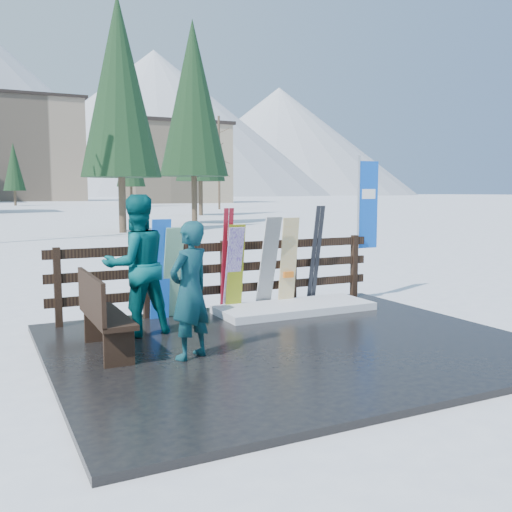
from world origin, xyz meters
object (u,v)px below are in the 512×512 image
snowboard_2 (235,268)px  snowboard_4 (268,263)px  rental_flag (366,210)px  person_back (136,265)px  person_front (190,290)px  snowboard_3 (233,270)px  bench (101,312)px  snowboard_5 (288,262)px  snowboard_1 (173,273)px  snowboard_0 (160,270)px

snowboard_2 → snowboard_4: bearing=0.0°
snowboard_4 → rental_flag: rental_flag is taller
person_back → snowboard_4: bearing=-171.7°
person_front → snowboard_3: bearing=-152.7°
bench → rental_flag: 5.59m
snowboard_5 → person_back: bearing=-165.2°
snowboard_4 → person_back: bearing=-163.0°
snowboard_3 → snowboard_1: bearing=180.0°
rental_flag → person_back: (-4.57, -1.00, -0.65)m
snowboard_1 → snowboard_2: 1.05m
bench → snowboard_4: bearing=25.8°
bench → snowboard_5: snowboard_5 is taller
snowboard_0 → snowboard_5: bearing=-0.0°
person_back → snowboard_0: bearing=-135.8°
snowboard_1 → snowboard_5: 2.04m
snowboard_0 → snowboard_2: bearing=-0.0°
snowboard_5 → snowboard_2: bearing=-180.0°
snowboard_5 → rental_flag: size_ratio=0.59×
snowboard_0 → rental_flag: (4.01, 0.27, 0.84)m
snowboard_0 → snowboard_4: bearing=-0.0°
snowboard_0 → snowboard_3: snowboard_0 is taller
snowboard_0 → snowboard_4: size_ratio=0.98×
bench → snowboard_0: size_ratio=0.97×
rental_flag → person_front: size_ratio=1.61×
snowboard_3 → snowboard_4: (0.63, 0.00, 0.08)m
snowboard_0 → snowboard_2: size_ratio=1.08×
snowboard_2 → person_back: bearing=-157.7°
snowboard_3 → snowboard_4: snowboard_4 is taller
person_back → snowboard_2: bearing=-166.5°
snowboard_2 → snowboard_3: 0.04m
snowboard_2 → snowboard_3: (-0.03, 0.00, -0.02)m
snowboard_1 → snowboard_2: size_ratio=1.01×
snowboard_5 → person_back: 2.88m
snowboard_5 → person_front: person_front is taller
snowboard_5 → person_back: person_back is taller
snowboard_0 → bench: bearing=-129.0°
snowboard_0 → snowboard_2: 1.24m
snowboard_1 → snowboard_0: bearing=180.0°
bench → snowboard_3: (2.40, 1.47, 0.18)m
snowboard_1 → person_back: 1.07m
rental_flag → person_back: bearing=-167.6°
snowboard_1 → snowboard_4: snowboard_4 is taller
snowboard_4 → person_front: 2.99m
snowboard_5 → rental_flag: bearing=8.6°
snowboard_3 → person_back: 1.93m
snowboard_0 → snowboard_1: (0.19, -0.00, -0.06)m
snowboard_4 → rental_flag: size_ratio=0.61×
snowboard_5 → person_front: bearing=-140.0°
snowboard_4 → snowboard_5: 0.38m
snowboard_1 → snowboard_5: size_ratio=0.95×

